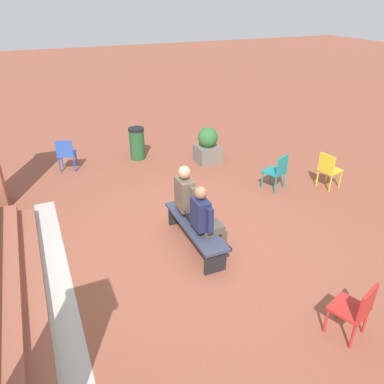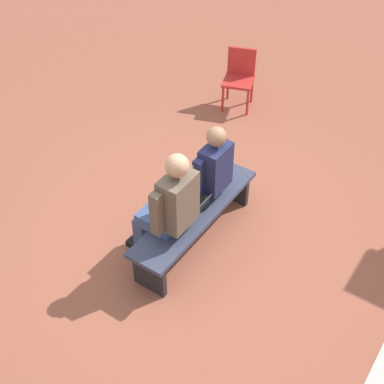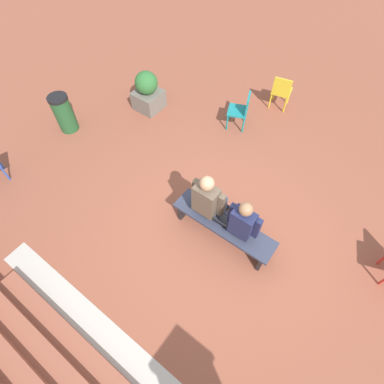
{
  "view_description": "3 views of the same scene",
  "coord_description": "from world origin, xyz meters",
  "px_view_note": "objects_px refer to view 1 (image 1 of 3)",
  "views": [
    {
      "loc": [
        -5.02,
        2.25,
        3.97
      ],
      "look_at": [
        0.49,
        -0.18,
        0.79
      ],
      "focal_mm": 35.0,
      "sensor_mm": 36.0,
      "label": 1
    },
    {
      "loc": [
        3.34,
        2.25,
        4.28
      ],
      "look_at": [
        0.22,
        0.11,
        0.93
      ],
      "focal_mm": 50.0,
      "sensor_mm": 36.0,
      "label": 2
    },
    {
      "loc": [
        -1.04,
        2.25,
        4.74
      ],
      "look_at": [
        0.54,
        0.12,
        1.01
      ],
      "focal_mm": 28.0,
      "sensor_mm": 36.0,
      "label": 3
    }
  ],
  "objects_px": {
    "laptop": "(193,220)",
    "plastic_chair_mid_courtyard": "(356,308)",
    "bench": "(195,228)",
    "plastic_chair_near_bench_left": "(329,168)",
    "litter_bin": "(137,143)",
    "plastic_chair_by_pillar": "(66,153)",
    "person_adult": "(190,199)",
    "person_student": "(206,219)",
    "planter": "(208,146)",
    "plastic_chair_far_right": "(277,170)"
  },
  "relations": [
    {
      "from": "laptop",
      "to": "plastic_chair_far_right",
      "type": "height_order",
      "value": "plastic_chair_far_right"
    },
    {
      "from": "plastic_chair_far_right",
      "to": "litter_bin",
      "type": "height_order",
      "value": "litter_bin"
    },
    {
      "from": "laptop",
      "to": "planter",
      "type": "bearing_deg",
      "value": -29.74
    },
    {
      "from": "litter_bin",
      "to": "plastic_chair_near_bench_left",
      "type": "bearing_deg",
      "value": -134.65
    },
    {
      "from": "laptop",
      "to": "person_student",
      "type": "bearing_deg",
      "value": -167.57
    },
    {
      "from": "plastic_chair_near_bench_left",
      "to": "plastic_chair_mid_courtyard",
      "type": "relative_size",
      "value": 1.0
    },
    {
      "from": "bench",
      "to": "litter_bin",
      "type": "height_order",
      "value": "litter_bin"
    },
    {
      "from": "plastic_chair_by_pillar",
      "to": "plastic_chair_mid_courtyard",
      "type": "relative_size",
      "value": 1.0
    },
    {
      "from": "person_student",
      "to": "person_adult",
      "type": "xyz_separation_m",
      "value": [
        0.66,
        -0.0,
        0.03
      ]
    },
    {
      "from": "bench",
      "to": "plastic_chair_mid_courtyard",
      "type": "xyz_separation_m",
      "value": [
        -2.65,
        -1.03,
        0.13
      ]
    },
    {
      "from": "plastic_chair_far_right",
      "to": "plastic_chair_mid_courtyard",
      "type": "xyz_separation_m",
      "value": [
        -3.89,
        1.56,
        0.0
      ]
    },
    {
      "from": "plastic_chair_by_pillar",
      "to": "litter_bin",
      "type": "relative_size",
      "value": 0.98
    },
    {
      "from": "plastic_chair_near_bench_left",
      "to": "planter",
      "type": "relative_size",
      "value": 0.89
    },
    {
      "from": "bench",
      "to": "plastic_chair_near_bench_left",
      "type": "height_order",
      "value": "plastic_chair_near_bench_left"
    },
    {
      "from": "plastic_chair_near_bench_left",
      "to": "litter_bin",
      "type": "xyz_separation_m",
      "value": [
        3.45,
        3.49,
        -0.05
      ]
    },
    {
      "from": "planter",
      "to": "plastic_chair_mid_courtyard",
      "type": "bearing_deg",
      "value": 172.13
    },
    {
      "from": "plastic_chair_far_right",
      "to": "litter_bin",
      "type": "xyz_separation_m",
      "value": [
        3.05,
        2.37,
        -0.05
      ]
    },
    {
      "from": "bench",
      "to": "plastic_chair_near_bench_left",
      "type": "distance_m",
      "value": 3.81
    },
    {
      "from": "laptop",
      "to": "plastic_chair_mid_courtyard",
      "type": "relative_size",
      "value": 0.38
    },
    {
      "from": "person_student",
      "to": "plastic_chair_near_bench_left",
      "type": "height_order",
      "value": "person_student"
    },
    {
      "from": "laptop",
      "to": "planter",
      "type": "height_order",
      "value": "planter"
    },
    {
      "from": "planter",
      "to": "litter_bin",
      "type": "xyz_separation_m",
      "value": [
        0.97,
        1.64,
        -0.0
      ]
    },
    {
      "from": "laptop",
      "to": "litter_bin",
      "type": "height_order",
      "value": "litter_bin"
    },
    {
      "from": "bench",
      "to": "person_adult",
      "type": "distance_m",
      "value": 0.53
    },
    {
      "from": "person_adult",
      "to": "plastic_chair_far_right",
      "type": "bearing_deg",
      "value": -70.66
    },
    {
      "from": "plastic_chair_by_pillar",
      "to": "litter_bin",
      "type": "distance_m",
      "value": 1.85
    },
    {
      "from": "laptop",
      "to": "person_adult",
      "type": "bearing_deg",
      "value": -15.04
    },
    {
      "from": "person_student",
      "to": "planter",
      "type": "relative_size",
      "value": 1.4
    },
    {
      "from": "bench",
      "to": "plastic_chair_by_pillar",
      "type": "height_order",
      "value": "plastic_chair_by_pillar"
    },
    {
      "from": "plastic_chair_mid_courtyard",
      "to": "bench",
      "type": "bearing_deg",
      "value": 21.29
    },
    {
      "from": "person_adult",
      "to": "laptop",
      "type": "bearing_deg",
      "value": 164.96
    },
    {
      "from": "plastic_chair_by_pillar",
      "to": "plastic_chair_mid_courtyard",
      "type": "xyz_separation_m",
      "value": [
        -6.89,
        -2.67,
        0.0
      ]
    },
    {
      "from": "laptop",
      "to": "plastic_chair_far_right",
      "type": "distance_m",
      "value": 2.86
    },
    {
      "from": "person_student",
      "to": "person_adult",
      "type": "relative_size",
      "value": 0.94
    },
    {
      "from": "person_adult",
      "to": "litter_bin",
      "type": "distance_m",
      "value": 3.95
    },
    {
      "from": "person_student",
      "to": "planter",
      "type": "height_order",
      "value": "person_student"
    },
    {
      "from": "bench",
      "to": "person_student",
      "type": "xyz_separation_m",
      "value": [
        -0.31,
        -0.07,
        0.35
      ]
    },
    {
      "from": "person_adult",
      "to": "laptop",
      "type": "height_order",
      "value": "person_adult"
    },
    {
      "from": "person_adult",
      "to": "laptop",
      "type": "relative_size",
      "value": 4.39
    },
    {
      "from": "litter_bin",
      "to": "bench",
      "type": "bearing_deg",
      "value": 177.08
    },
    {
      "from": "bench",
      "to": "plastic_chair_far_right",
      "type": "relative_size",
      "value": 2.14
    },
    {
      "from": "plastic_chair_near_bench_left",
      "to": "person_adult",
      "type": "bearing_deg",
      "value": 97.64
    },
    {
      "from": "plastic_chair_mid_courtyard",
      "to": "planter",
      "type": "distance_m",
      "value": 6.03
    },
    {
      "from": "person_student",
      "to": "laptop",
      "type": "height_order",
      "value": "person_student"
    },
    {
      "from": "plastic_chair_by_pillar",
      "to": "person_adult",
      "type": "bearing_deg",
      "value": -156.31
    },
    {
      "from": "plastic_chair_by_pillar",
      "to": "plastic_chair_near_bench_left",
      "type": "bearing_deg",
      "value": -122.41
    },
    {
      "from": "person_student",
      "to": "planter",
      "type": "bearing_deg",
      "value": -26.3
    },
    {
      "from": "person_adult",
      "to": "plastic_chair_near_bench_left",
      "type": "height_order",
      "value": "person_adult"
    },
    {
      "from": "plastic_chair_mid_courtyard",
      "to": "litter_bin",
      "type": "xyz_separation_m",
      "value": [
        6.95,
        0.81,
        -0.05
      ]
    },
    {
      "from": "plastic_chair_by_pillar",
      "to": "plastic_chair_far_right",
      "type": "bearing_deg",
      "value": -125.37
    }
  ]
}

